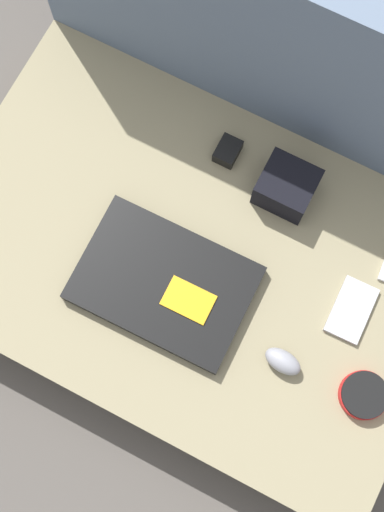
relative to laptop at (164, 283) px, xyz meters
The scene contains 9 objects.
ground_plane 0.18m from the laptop, 72.11° to the left, with size 8.00×8.00×0.00m, color #4C4742.
couch_seat 0.12m from the laptop, 72.11° to the left, with size 0.98×0.64×0.15m.
couch_backrest 0.51m from the laptop, 87.40° to the left, with size 0.98×0.20×0.57m.
laptop is the anchor object (origin of this frame).
computer_mouse 0.26m from the laptop, ahead, with size 0.07×0.05×0.04m.
speaker_puck 0.42m from the laptop, ahead, with size 0.09×0.09×0.03m.
phone_black 0.35m from the laptop, 19.26° to the left, with size 0.07×0.12×0.01m.
camera_pouch 0.30m from the laptop, 65.52° to the left, with size 0.10×0.10×0.08m.
charger_brick 0.29m from the laptop, 92.54° to the left, with size 0.04×0.05×0.03m.
Camera 1 is at (0.14, -0.28, 1.47)m, focal length 50.00 mm.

